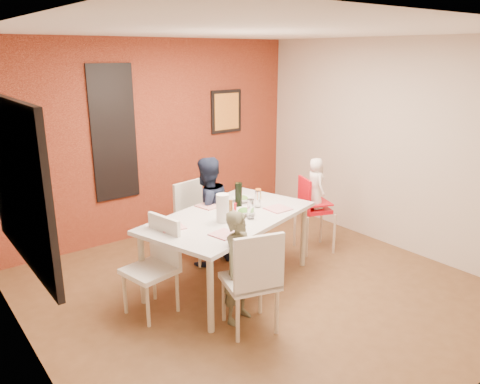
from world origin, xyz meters
TOP-DOWN VIEW (x-y plane):
  - ground at (0.00, 0.00)m, footprint 4.50×4.50m
  - ceiling at (0.00, 0.00)m, footprint 4.50×4.50m
  - wall_back at (0.00, 2.25)m, footprint 4.50×0.02m
  - wall_front at (0.00, -2.25)m, footprint 4.50×0.02m
  - wall_left at (-2.25, 0.00)m, footprint 0.02×4.50m
  - wall_right at (2.25, 0.00)m, footprint 0.02×4.50m
  - brick_accent_wall at (0.00, 2.23)m, footprint 4.50×0.02m
  - picture_window_frame at (-2.22, 0.20)m, footprint 0.05×1.70m
  - picture_window_pane at (-2.21, 0.20)m, footprint 0.02×1.55m
  - glassblock_strip at (-0.60, 2.21)m, footprint 0.55×0.03m
  - glassblock_surround at (-0.60, 2.21)m, footprint 0.60×0.03m
  - art_print_frame at (1.20, 2.21)m, footprint 0.54×0.03m
  - art_print_canvas at (1.20, 2.19)m, footprint 0.44×0.01m
  - dining_table at (-0.14, 0.32)m, footprint 2.16×1.58m
  - chair_near at (-0.54, -0.61)m, footprint 0.58×0.58m
  - chair_far at (-0.06, 1.14)m, footprint 0.52×0.52m
  - chair_left at (-1.05, 0.29)m, footprint 0.52×0.52m
  - high_chair at (1.25, 0.41)m, footprint 0.53×0.53m
  - child_near at (-0.52, -0.36)m, footprint 0.47×0.38m
  - child_far at (-0.05, 0.90)m, footprint 0.69×0.56m
  - toddler at (1.28, 0.39)m, footprint 0.30×0.37m
  - plate_near_left at (-0.51, -0.11)m, footprint 0.27×0.27m
  - plate_far_mid at (-0.13, 0.71)m, footprint 0.29×0.29m
  - plate_near_right at (0.42, 0.15)m, footprint 0.25×0.25m
  - plate_far_left at (-0.82, 0.38)m, footprint 0.27×0.27m
  - salad_bowl_a at (0.02, 0.24)m, footprint 0.27×0.27m
  - salad_bowl_b at (0.28, 0.62)m, footprint 0.25×0.25m
  - wine_bottle at (0.07, 0.42)m, footprint 0.08×0.08m
  - wine_glass_a at (-0.02, 0.09)m, footprint 0.08×0.08m
  - wine_glass_b at (0.28, 0.34)m, footprint 0.07×0.07m
  - paper_towel_roll at (-0.31, 0.20)m, footprint 0.13×0.13m
  - condiment_red at (-0.06, 0.31)m, footprint 0.03×0.03m
  - condiment_green at (-0.06, 0.42)m, footprint 0.03×0.03m
  - condiment_brown at (-0.07, 0.38)m, footprint 0.04×0.04m
  - sippy_cup at (0.50, 0.59)m, footprint 0.07×0.07m

SIDE VIEW (x-z plane):
  - ground at x=0.00m, z-range 0.00..0.00m
  - chair_left at x=-1.05m, z-range 0.06..1.02m
  - chair_far at x=-0.06m, z-range 0.06..1.03m
  - child_near at x=-0.52m, z-range 0.00..1.11m
  - chair_near at x=-0.54m, z-range 0.06..1.07m
  - high_chair at x=1.25m, z-range 0.10..1.09m
  - child_far at x=-0.05m, z-range 0.00..1.33m
  - dining_table at x=-0.14m, z-range 0.33..1.14m
  - plate_near_left at x=-0.51m, z-range 0.81..0.82m
  - plate_far_left at x=-0.82m, z-range 0.81..0.82m
  - plate_far_mid at x=-0.13m, z-range 0.81..0.82m
  - plate_near_right at x=0.42m, z-range 0.81..0.82m
  - salad_bowl_b at x=0.28m, z-range 0.81..0.86m
  - salad_bowl_a at x=0.02m, z-range 0.81..0.86m
  - sippy_cup at x=0.50m, z-range 0.81..0.93m
  - condiment_red at x=-0.06m, z-range 0.81..0.93m
  - condiment_green at x=-0.06m, z-range 0.81..0.93m
  - condiment_brown at x=-0.07m, z-range 0.81..0.95m
  - wine_glass_b at x=0.28m, z-range 0.81..1.00m
  - toddler at x=1.28m, z-range 0.58..1.24m
  - wine_glass_a at x=-0.02m, z-range 0.81..1.02m
  - paper_towel_roll at x=-0.31m, z-range 0.81..1.11m
  - wine_bottle at x=0.07m, z-range 0.81..1.11m
  - wall_back at x=0.00m, z-range 0.00..2.70m
  - wall_front at x=0.00m, z-range 0.00..2.70m
  - wall_left at x=-2.25m, z-range 0.00..2.70m
  - wall_right at x=2.25m, z-range 0.00..2.70m
  - brick_accent_wall at x=0.00m, z-range 0.00..2.70m
  - glassblock_strip at x=-0.60m, z-range 0.65..2.35m
  - glassblock_surround at x=-0.60m, z-range 0.62..2.38m
  - picture_window_frame at x=-2.22m, z-range 0.90..2.20m
  - picture_window_pane at x=-2.21m, z-range 0.98..2.12m
  - art_print_frame at x=1.20m, z-range 1.33..1.97m
  - art_print_canvas at x=1.20m, z-range 1.38..1.92m
  - ceiling at x=0.00m, z-range 2.69..2.71m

